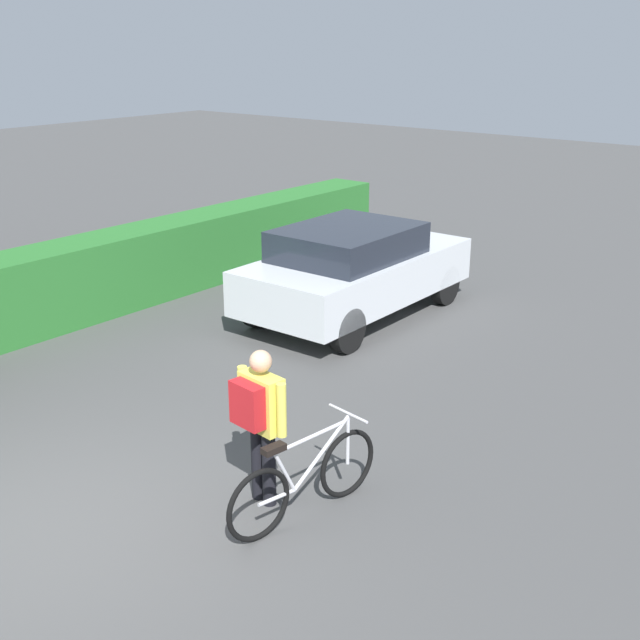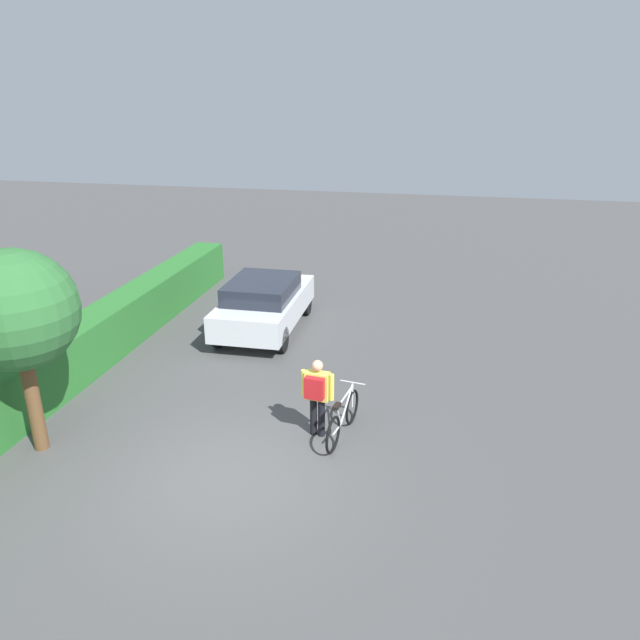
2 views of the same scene
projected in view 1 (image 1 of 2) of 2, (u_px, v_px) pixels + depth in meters
ground_plane at (48, 528)px, 7.25m from camera, size 60.00×60.00×0.00m
parked_car_near at (354, 268)px, 12.46m from camera, size 4.01×1.89×1.46m
bicycle at (305, 480)px, 7.31m from camera, size 1.74×0.50×0.88m
person_rider at (259, 414)px, 7.35m from camera, size 0.39×0.63×1.54m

